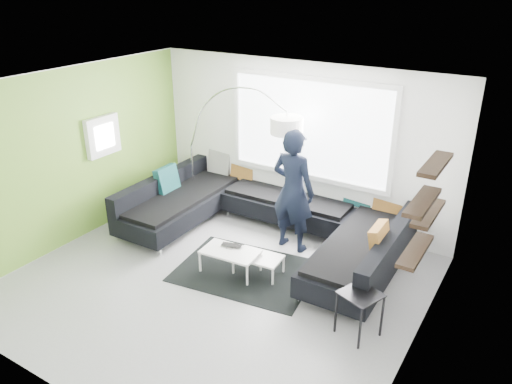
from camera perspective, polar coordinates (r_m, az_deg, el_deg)
ground at (r=7.30m, az=-4.62°, el=-10.33°), size 5.50×5.50×0.00m
room_shell at (r=6.60m, az=-3.81°, el=3.57°), size 5.54×5.04×2.82m
sectional_sofa at (r=8.11m, az=1.12°, el=-3.10°), size 4.41×2.77×0.94m
rug at (r=7.53m, az=-1.16°, el=-9.03°), size 2.17×1.70×0.01m
coffee_table at (r=7.41m, az=-1.35°, el=-8.03°), size 1.12×0.71×0.35m
arc_lamp at (r=9.16m, az=-7.45°, el=5.26°), size 2.28×0.81×2.41m
side_table at (r=6.34m, az=11.68°, el=-13.47°), size 0.56×0.56×0.59m
person at (r=7.74m, az=4.26°, el=0.15°), size 0.79×0.58×1.98m
laptop at (r=7.43m, az=-2.92°, el=-6.29°), size 0.41×0.36×0.02m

